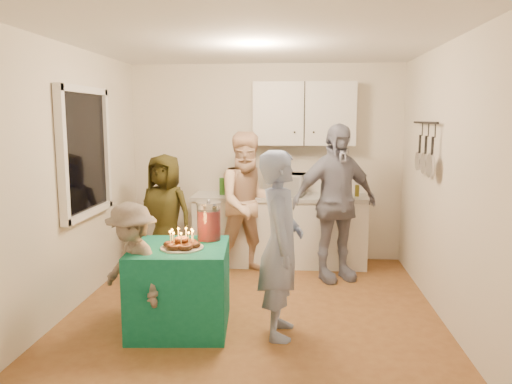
# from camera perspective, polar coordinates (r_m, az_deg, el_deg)

# --- Properties ---
(floor) EXTENTS (4.00, 4.00, 0.00)m
(floor) POSITION_cam_1_polar(r_m,az_deg,el_deg) (5.05, -0.33, -13.61)
(floor) COLOR brown
(floor) RESTS_ON ground
(ceiling) EXTENTS (4.00, 4.00, 0.00)m
(ceiling) POSITION_cam_1_polar(r_m,az_deg,el_deg) (4.73, -0.36, 16.99)
(ceiling) COLOR white
(ceiling) RESTS_ON floor
(back_wall) EXTENTS (3.60, 3.60, 0.00)m
(back_wall) POSITION_cam_1_polar(r_m,az_deg,el_deg) (6.70, 1.14, 3.35)
(back_wall) COLOR silver
(back_wall) RESTS_ON floor
(left_wall) EXTENTS (4.00, 4.00, 0.00)m
(left_wall) POSITION_cam_1_polar(r_m,az_deg,el_deg) (5.19, -20.55, 1.31)
(left_wall) COLOR silver
(left_wall) RESTS_ON floor
(right_wall) EXTENTS (4.00, 4.00, 0.00)m
(right_wall) POSITION_cam_1_polar(r_m,az_deg,el_deg) (4.90, 21.11, 0.88)
(right_wall) COLOR silver
(right_wall) RESTS_ON floor
(window_night) EXTENTS (0.04, 1.00, 1.20)m
(window_night) POSITION_cam_1_polar(r_m,az_deg,el_deg) (5.43, -19.06, 4.32)
(window_night) COLOR black
(window_night) RESTS_ON left_wall
(counter) EXTENTS (2.20, 0.58, 0.86)m
(counter) POSITION_cam_1_polar(r_m,az_deg,el_deg) (6.53, 2.72, -4.53)
(counter) COLOR white
(counter) RESTS_ON floor
(countertop) EXTENTS (2.24, 0.62, 0.05)m
(countertop) POSITION_cam_1_polar(r_m,az_deg,el_deg) (6.45, 2.75, -0.58)
(countertop) COLOR beige
(countertop) RESTS_ON counter
(upper_cabinet) EXTENTS (1.30, 0.30, 0.80)m
(upper_cabinet) POSITION_cam_1_polar(r_m,az_deg,el_deg) (6.51, 5.53, 8.89)
(upper_cabinet) COLOR white
(upper_cabinet) RESTS_ON back_wall
(pot_rack) EXTENTS (0.12, 1.00, 0.60)m
(pot_rack) POSITION_cam_1_polar(r_m,az_deg,el_deg) (5.53, 18.45, 4.94)
(pot_rack) COLOR black
(pot_rack) RESTS_ON right_wall
(microwave) EXTENTS (0.56, 0.42, 0.28)m
(microwave) POSITION_cam_1_polar(r_m,az_deg,el_deg) (6.42, 3.31, 0.88)
(microwave) COLOR white
(microwave) RESTS_ON countertop
(party_table) EXTENTS (0.92, 0.92, 0.76)m
(party_table) POSITION_cam_1_polar(r_m,az_deg,el_deg) (4.65, -8.67, -10.70)
(party_table) COLOR #0F684F
(party_table) RESTS_ON floor
(donut_cake) EXTENTS (0.38, 0.38, 0.18)m
(donut_cake) POSITION_cam_1_polar(r_m,az_deg,el_deg) (4.44, -8.48, -5.28)
(donut_cake) COLOR #381C0C
(donut_cake) RESTS_ON party_table
(punch_jar) EXTENTS (0.22, 0.22, 0.34)m
(punch_jar) POSITION_cam_1_polar(r_m,az_deg,el_deg) (4.71, -5.41, -3.44)
(punch_jar) COLOR #B30E11
(punch_jar) RESTS_ON party_table
(man_birthday) EXTENTS (0.39, 0.60, 1.63)m
(man_birthday) POSITION_cam_1_polar(r_m,az_deg,el_deg) (4.34, 2.84, -6.00)
(man_birthday) COLOR #8698C3
(man_birthday) RESTS_ON floor
(woman_back_left) EXTENTS (0.82, 0.64, 1.47)m
(woman_back_left) POSITION_cam_1_polar(r_m,az_deg,el_deg) (6.13, -10.35, -2.60)
(woman_back_left) COLOR brown
(woman_back_left) RESTS_ON floor
(woman_back_center) EXTENTS (1.03, 0.93, 1.74)m
(woman_back_center) POSITION_cam_1_polar(r_m,az_deg,el_deg) (6.05, -0.79, -1.33)
(woman_back_center) COLOR tan
(woman_back_center) RESTS_ON floor
(woman_back_right) EXTENTS (1.17, 0.86, 1.84)m
(woman_back_right) POSITION_cam_1_polar(r_m,az_deg,el_deg) (5.88, 9.01, -1.22)
(woman_back_right) COLOR #101336
(woman_back_right) RESTS_ON floor
(child_near_left) EXTENTS (0.87, 0.84, 1.19)m
(child_near_left) POSITION_cam_1_polar(r_m,az_deg,el_deg) (4.47, -13.94, -8.73)
(child_near_left) COLOR #645850
(child_near_left) RESTS_ON floor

